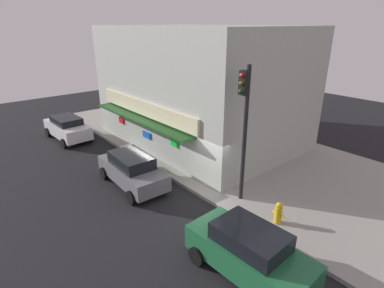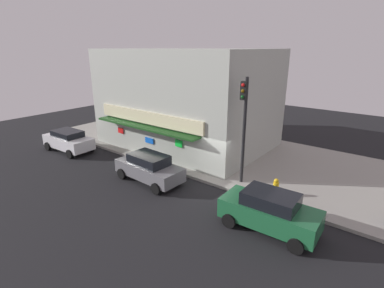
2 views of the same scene
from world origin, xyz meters
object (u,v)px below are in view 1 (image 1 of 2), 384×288
Objects in this scene: fire_hydrant at (278,213)px; traffic_light at (244,119)px; parked_car_grey at (132,170)px; parked_car_white at (67,128)px; parked_car_green at (249,252)px; trash_can at (129,125)px.

traffic_light is at bearing 175.27° from fire_hydrant.
parked_car_grey reaches higher than parked_car_white.
traffic_light is 1.36× the size of parked_car_grey.
parked_car_white is at bearing -179.51° from parked_car_grey.
trash_can is at bearing 164.68° from parked_car_green.
parked_car_green is 16.08m from parked_car_white.
parked_car_green is at bearing -1.61° from parked_car_grey.
fire_hydrant is at bearing 10.13° from parked_car_white.
parked_car_white is (-8.57, -0.07, -0.01)m from parked_car_grey.
parked_car_grey is at bearing -147.73° from traffic_light.
traffic_light is 6.34× the size of trash_can.
parked_car_grey is 7.51m from parked_car_green.
trash_can is at bearing 66.09° from parked_car_white.
parked_car_white is (-16.08, 0.14, -0.06)m from parked_car_green.
fire_hydrant is 0.22× the size of parked_car_white.
trash_can is 4.17m from parked_car_white.
parked_car_white is at bearing 179.51° from parked_car_green.
parked_car_grey reaches higher than fire_hydrant.
traffic_light is 1.41× the size of parked_car_green.
fire_hydrant is 0.21× the size of parked_car_grey.
fire_hydrant is 15.44m from parked_car_white.
parked_car_green reaches higher than parked_car_white.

